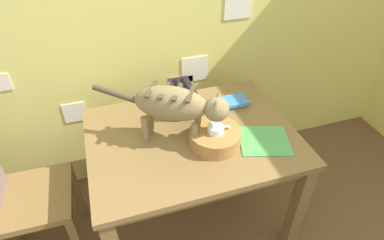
{
  "coord_description": "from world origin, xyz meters",
  "views": [
    {
      "loc": [
        -0.42,
        0.09,
        1.88
      ],
      "look_at": [
        -0.02,
        1.36,
        0.84
      ],
      "focal_mm": 30.3,
      "sensor_mm": 36.0,
      "label": 1
    }
  ],
  "objects_px": {
    "dining_table": "(192,148)",
    "book_stack": "(231,102)",
    "cat": "(176,105)",
    "wooden_chair_near": "(23,198)",
    "magazine": "(264,141)",
    "wicker_basket": "(215,137)",
    "coffee_mug": "(216,132)",
    "toaster": "(182,98)",
    "saucer_bowl": "(215,142)"
  },
  "relations": [
    {
      "from": "magazine",
      "to": "wooden_chair_near",
      "type": "bearing_deg",
      "value": -174.45
    },
    {
      "from": "cat",
      "to": "toaster",
      "type": "height_order",
      "value": "cat"
    },
    {
      "from": "cat",
      "to": "saucer_bowl",
      "type": "relative_size",
      "value": 2.97
    },
    {
      "from": "dining_table",
      "to": "book_stack",
      "type": "height_order",
      "value": "book_stack"
    },
    {
      "from": "magazine",
      "to": "wicker_basket",
      "type": "distance_m",
      "value": 0.27
    },
    {
      "from": "saucer_bowl",
      "to": "magazine",
      "type": "bearing_deg",
      "value": -12.29
    },
    {
      "from": "dining_table",
      "to": "saucer_bowl",
      "type": "height_order",
      "value": "saucer_bowl"
    },
    {
      "from": "saucer_bowl",
      "to": "wicker_basket",
      "type": "distance_m",
      "value": 0.03
    },
    {
      "from": "coffee_mug",
      "to": "book_stack",
      "type": "relative_size",
      "value": 0.66
    },
    {
      "from": "saucer_bowl",
      "to": "book_stack",
      "type": "xyz_separation_m",
      "value": [
        0.23,
        0.31,
        -0.0
      ]
    },
    {
      "from": "coffee_mug",
      "to": "wooden_chair_near",
      "type": "distance_m",
      "value": 1.11
    },
    {
      "from": "coffee_mug",
      "to": "wooden_chair_near",
      "type": "height_order",
      "value": "wooden_chair_near"
    },
    {
      "from": "cat",
      "to": "saucer_bowl",
      "type": "height_order",
      "value": "cat"
    },
    {
      "from": "toaster",
      "to": "cat",
      "type": "bearing_deg",
      "value": -111.69
    },
    {
      "from": "cat",
      "to": "wooden_chair_near",
      "type": "xyz_separation_m",
      "value": [
        -0.85,
        0.1,
        -0.5
      ]
    },
    {
      "from": "cat",
      "to": "wooden_chair_near",
      "type": "relative_size",
      "value": 0.65
    },
    {
      "from": "magazine",
      "to": "book_stack",
      "type": "xyz_separation_m",
      "value": [
        -0.03,
        0.36,
        0.01
      ]
    },
    {
      "from": "dining_table",
      "to": "book_stack",
      "type": "relative_size",
      "value": 5.89
    },
    {
      "from": "saucer_bowl",
      "to": "book_stack",
      "type": "bearing_deg",
      "value": 53.83
    },
    {
      "from": "saucer_bowl",
      "to": "coffee_mug",
      "type": "bearing_deg",
      "value": 0.0
    },
    {
      "from": "wicker_basket",
      "to": "toaster",
      "type": "distance_m",
      "value": 0.34
    },
    {
      "from": "book_stack",
      "to": "wooden_chair_near",
      "type": "distance_m",
      "value": 1.29
    },
    {
      "from": "coffee_mug",
      "to": "magazine",
      "type": "height_order",
      "value": "coffee_mug"
    },
    {
      "from": "cat",
      "to": "book_stack",
      "type": "distance_m",
      "value": 0.49
    },
    {
      "from": "toaster",
      "to": "wicker_basket",
      "type": "bearing_deg",
      "value": -76.7
    },
    {
      "from": "wicker_basket",
      "to": "wooden_chair_near",
      "type": "height_order",
      "value": "wooden_chair_near"
    },
    {
      "from": "cat",
      "to": "saucer_bowl",
      "type": "distance_m",
      "value": 0.28
    },
    {
      "from": "cat",
      "to": "coffee_mug",
      "type": "height_order",
      "value": "cat"
    },
    {
      "from": "magazine",
      "to": "wicker_basket",
      "type": "height_order",
      "value": "wicker_basket"
    },
    {
      "from": "coffee_mug",
      "to": "book_stack",
      "type": "distance_m",
      "value": 0.38
    },
    {
      "from": "toaster",
      "to": "magazine",
      "type": "bearing_deg",
      "value": -49.78
    },
    {
      "from": "magazine",
      "to": "wicker_basket",
      "type": "relative_size",
      "value": 0.97
    },
    {
      "from": "cat",
      "to": "wicker_basket",
      "type": "bearing_deg",
      "value": 92.03
    },
    {
      "from": "saucer_bowl",
      "to": "wicker_basket",
      "type": "relative_size",
      "value": 0.78
    },
    {
      "from": "book_stack",
      "to": "wicker_basket",
      "type": "distance_m",
      "value": 0.38
    },
    {
      "from": "book_stack",
      "to": "wicker_basket",
      "type": "relative_size",
      "value": 0.71
    },
    {
      "from": "coffee_mug",
      "to": "wooden_chair_near",
      "type": "xyz_separation_m",
      "value": [
        -1.03,
        0.2,
        -0.36
      ]
    },
    {
      "from": "magazine",
      "to": "toaster",
      "type": "distance_m",
      "value": 0.52
    },
    {
      "from": "dining_table",
      "to": "saucer_bowl",
      "type": "distance_m",
      "value": 0.18
    },
    {
      "from": "dining_table",
      "to": "saucer_bowl",
      "type": "relative_size",
      "value": 5.36
    },
    {
      "from": "dining_table",
      "to": "magazine",
      "type": "xyz_separation_m",
      "value": [
        0.35,
        -0.17,
        0.1
      ]
    },
    {
      "from": "coffee_mug",
      "to": "saucer_bowl",
      "type": "bearing_deg",
      "value": 180.0
    },
    {
      "from": "cat",
      "to": "toaster",
      "type": "bearing_deg",
      "value": -171.96
    },
    {
      "from": "saucer_bowl",
      "to": "wicker_basket",
      "type": "height_order",
      "value": "wicker_basket"
    },
    {
      "from": "toaster",
      "to": "dining_table",
      "type": "bearing_deg",
      "value": -93.06
    },
    {
      "from": "dining_table",
      "to": "wicker_basket",
      "type": "relative_size",
      "value": 4.18
    },
    {
      "from": "saucer_bowl",
      "to": "coffee_mug",
      "type": "relative_size",
      "value": 1.66
    },
    {
      "from": "coffee_mug",
      "to": "wooden_chair_near",
      "type": "bearing_deg",
      "value": 169.24
    },
    {
      "from": "coffee_mug",
      "to": "wicker_basket",
      "type": "relative_size",
      "value": 0.47
    },
    {
      "from": "wooden_chair_near",
      "to": "wicker_basket",
      "type": "bearing_deg",
      "value": 80.79
    }
  ]
}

